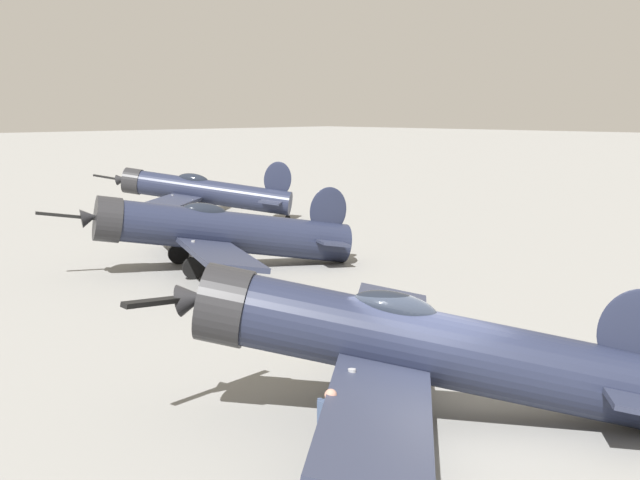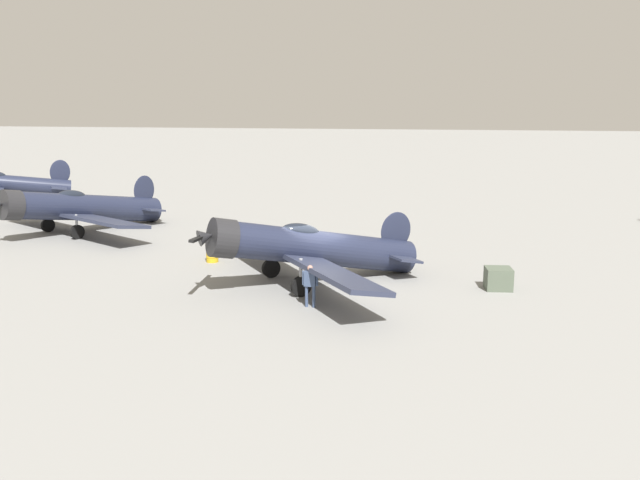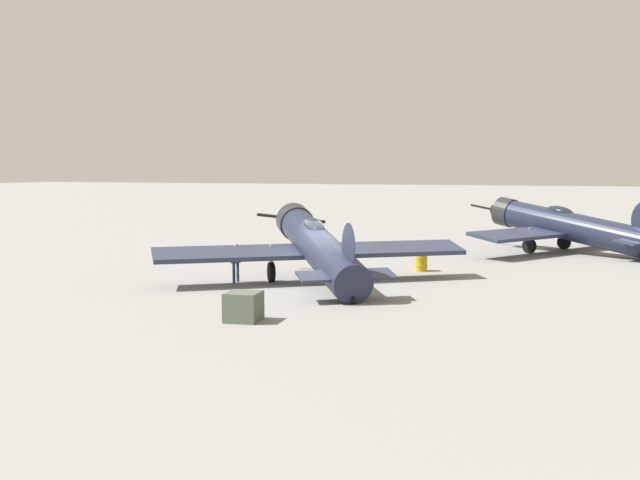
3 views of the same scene
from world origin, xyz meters
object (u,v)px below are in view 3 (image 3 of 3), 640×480
Objects in this scene: ground_crew_mechanic at (236,259)px; fuel_drum at (421,262)px; airplane_mid_apron at (566,226)px; equipment_crate at (243,307)px; airplane_foreground at (317,246)px.

fuel_drum is (6.32, -5.84, -0.52)m from ground_crew_mechanic.
equipment_crate is at bearing 100.69° from airplane_mid_apron.
fuel_drum is (5.44, -2.68, -1.08)m from airplane_foreground.
fuel_drum is at bearing -7.39° from equipment_crate.
airplane_foreground reaches higher than ground_crew_mechanic.
airplane_foreground is 6.93× the size of ground_crew_mechanic.
equipment_crate is 13.15m from fuel_drum.
airplane_mid_apron is (15.85, -7.79, -0.07)m from airplane_foreground.
fuel_drum is (13.04, -1.69, -0.01)m from equipment_crate.
airplane_foreground reaches higher than equipment_crate.
airplane_foreground is 17.66m from airplane_mid_apron.
ground_crew_mechanic is at bearing 83.67° from airplane_mid_apron.
airplane_foreground is 0.88× the size of airplane_mid_apron.
ground_crew_mechanic is 1.34× the size of equipment_crate.
ground_crew_mechanic is at bearing 66.61° from airplane_foreground.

